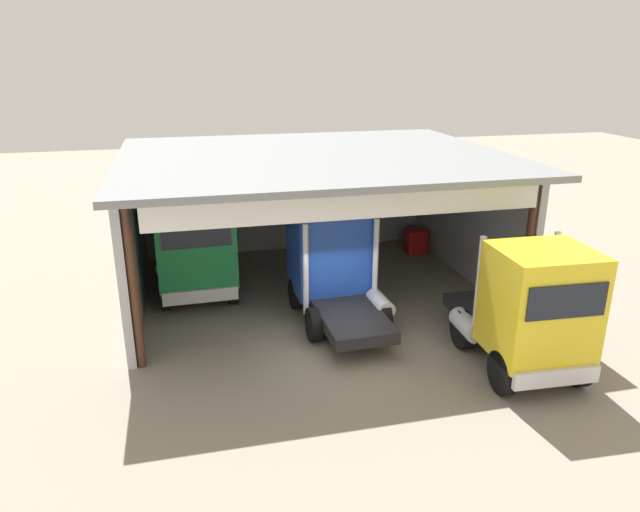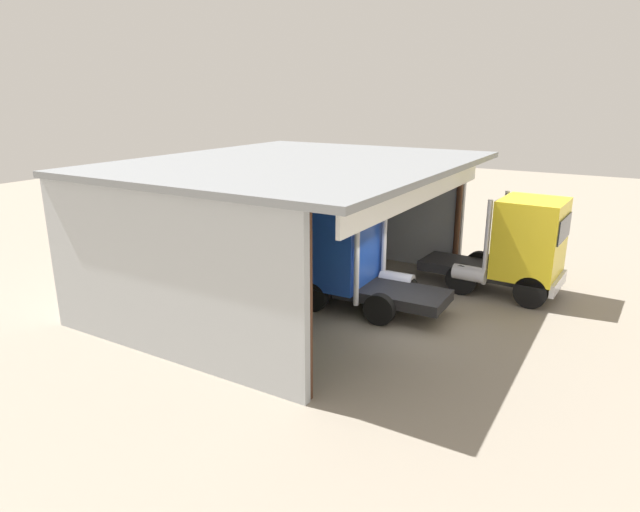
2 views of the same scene
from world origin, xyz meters
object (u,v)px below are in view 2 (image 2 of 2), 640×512
object	(u,v)px
truck_green_center_right_bay	(211,273)
truck_blue_center_left_bay	(348,253)
oil_drum	(249,252)
truck_yellow_left_bay	(519,246)
tool_cart	(302,240)

from	to	relation	value
truck_green_center_right_bay	truck_blue_center_left_bay	distance (m)	4.94
oil_drum	truck_yellow_left_bay	bearing A→B (deg)	-81.02
truck_yellow_left_bay	tool_cart	size ratio (longest dim) A/B	5.19
truck_green_center_right_bay	truck_blue_center_left_bay	xyz separation A→B (m)	(4.31, -2.41, -0.07)
truck_green_center_right_bay	tool_cart	xyz separation A→B (m)	(9.36, 2.77, -1.47)
truck_green_center_right_bay	truck_yellow_left_bay	xyz separation A→B (m)	(8.29, -7.30, -0.10)
truck_yellow_left_bay	tool_cart	distance (m)	10.22
truck_blue_center_left_bay	oil_drum	world-z (taller)	truck_blue_center_left_bay
truck_blue_center_left_bay	oil_drum	distance (m)	6.69
oil_drum	truck_green_center_right_bay	bearing A→B (deg)	-150.40
truck_blue_center_left_bay	tool_cart	world-z (taller)	truck_blue_center_left_bay
truck_yellow_left_bay	oil_drum	world-z (taller)	truck_yellow_left_bay
oil_drum	tool_cart	size ratio (longest dim) A/B	0.92
oil_drum	tool_cart	xyz separation A→B (m)	(2.81, -0.95, 0.04)
truck_yellow_left_bay	truck_green_center_right_bay	bearing A→B (deg)	-38.61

